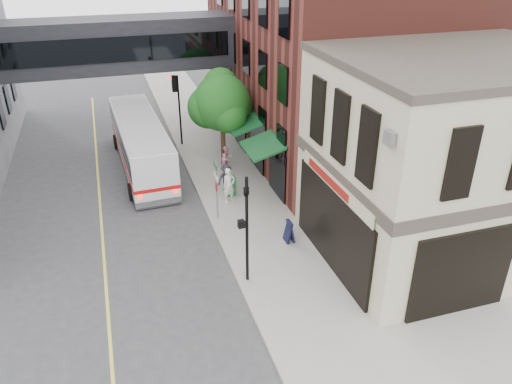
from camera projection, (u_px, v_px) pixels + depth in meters
ground at (253, 317)px, 18.08m from camera, size 120.00×120.00×0.00m
sidewalk_main at (217, 160)px, 30.42m from camera, size 4.00×60.00×0.15m
corner_building at (449, 159)px, 20.20m from camera, size 10.19×8.12×8.45m
brick_building at (337, 33)px, 30.19m from camera, size 13.76×18.00×14.00m
skyway_bridge at (115, 45)px, 29.52m from camera, size 14.00×3.18×3.00m
traffic_signal_near at (246, 218)px, 18.49m from camera, size 0.44×0.22×4.60m
traffic_signal_far at (176, 96)px, 30.99m from camera, size 0.53×0.28×4.50m
street_sign_pole at (216, 185)px, 23.21m from camera, size 0.08×0.75×3.00m
street_tree at (221, 102)px, 28.04m from camera, size 3.80×3.20×5.60m
lane_marking at (100, 208)px, 25.21m from camera, size 0.12×40.00×0.01m
bus at (141, 142)px, 28.88m from camera, size 2.96×10.77×2.87m
pedestrian_a at (229, 185)px, 25.13m from camera, size 0.75×0.58×1.83m
pedestrian_b at (227, 158)px, 28.55m from camera, size 0.92×0.86×1.51m
pedestrian_c at (226, 178)px, 26.15m from camera, size 1.12×0.81×1.56m
newspaper_box at (230, 186)px, 26.00m from camera, size 0.53×0.48×1.02m
sandwich_board at (289, 231)px, 22.04m from camera, size 0.37×0.57×1.00m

